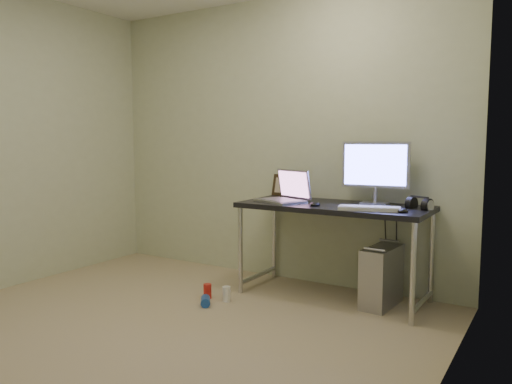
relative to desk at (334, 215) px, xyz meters
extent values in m
plane|color=tan|center=(-0.72, -1.43, -0.66)|extent=(3.50, 3.50, 0.00)
cube|color=beige|center=(-0.72, 0.32, 0.59)|extent=(3.50, 0.02, 2.50)
cube|color=beige|center=(1.03, -1.43, 0.59)|extent=(0.02, 3.50, 2.50)
cube|color=black|center=(0.00, 0.00, 0.07)|extent=(1.47, 0.64, 0.04)
cylinder|color=silver|center=(-0.69, -0.28, -0.31)|extent=(0.04, 0.04, 0.71)
cylinder|color=silver|center=(-0.69, 0.28, -0.31)|extent=(0.04, 0.04, 0.71)
cylinder|color=silver|center=(0.69, -0.28, -0.31)|extent=(0.04, 0.04, 0.71)
cylinder|color=silver|center=(0.69, 0.28, -0.31)|extent=(0.04, 0.04, 0.71)
cylinder|color=silver|center=(-0.69, 0.00, -0.58)|extent=(0.04, 0.56, 0.04)
cylinder|color=silver|center=(0.69, 0.00, -0.58)|extent=(0.04, 0.56, 0.04)
cube|color=#A3A3A7|center=(0.39, 0.01, -0.44)|extent=(0.22, 0.44, 0.45)
cylinder|color=#A8A9B0|center=(0.39, -0.17, -0.20)|extent=(0.16, 0.03, 0.02)
cylinder|color=#A8A9B0|center=(0.39, 0.19, -0.20)|extent=(0.16, 0.03, 0.02)
cylinder|color=black|center=(0.34, 0.27, -0.26)|extent=(0.01, 0.16, 0.69)
cylinder|color=black|center=(0.43, 0.25, -0.28)|extent=(0.02, 0.11, 0.71)
cylinder|color=red|center=(-0.84, -0.54, -0.61)|extent=(0.08, 0.08, 0.12)
cylinder|color=white|center=(-0.66, -0.52, -0.61)|extent=(0.08, 0.08, 0.12)
cylinder|color=#1D4BB0|center=(-0.74, -0.69, -0.63)|extent=(0.13, 0.15, 0.07)
cube|color=#A8A9B0|center=(-0.42, -0.11, 0.10)|extent=(0.44, 0.38, 0.02)
cube|color=slate|center=(-0.42, -0.11, 0.11)|extent=(0.39, 0.33, 0.00)
cube|color=#94959C|center=(-0.37, 0.03, 0.22)|extent=(0.37, 0.19, 0.24)
cube|color=#75476B|center=(-0.37, 0.02, 0.22)|extent=(0.33, 0.16, 0.21)
cube|color=#A8A9B0|center=(0.27, 0.16, 0.09)|extent=(0.22, 0.17, 0.02)
cylinder|color=#A8A9B0|center=(0.27, 0.18, 0.16)|extent=(0.03, 0.03, 0.11)
cube|color=#A8A9B0|center=(0.27, 0.17, 0.39)|extent=(0.52, 0.09, 0.36)
cube|color=#616AFF|center=(0.27, 0.15, 0.39)|extent=(0.47, 0.06, 0.31)
cube|color=silver|center=(0.35, -0.18, 0.10)|extent=(0.46, 0.25, 0.03)
ellipsoid|color=black|center=(0.58, -0.17, 0.10)|extent=(0.08, 0.11, 0.03)
ellipsoid|color=black|center=(-0.08, -0.16, 0.11)|extent=(0.08, 0.12, 0.04)
cylinder|color=black|center=(0.57, 0.07, 0.12)|extent=(0.08, 0.12, 0.11)
cylinder|color=black|center=(0.70, 0.07, 0.12)|extent=(0.08, 0.12, 0.11)
cube|color=black|center=(0.64, 0.07, 0.17)|extent=(0.14, 0.06, 0.01)
cube|color=black|center=(-0.60, 0.30, 0.18)|extent=(0.25, 0.09, 0.20)
cylinder|color=silver|center=(-0.41, 0.24, 0.13)|extent=(0.01, 0.01, 0.09)
cylinder|color=silver|center=(-0.41, 0.24, 0.18)|extent=(0.05, 0.04, 0.04)
camera|label=1|loc=(1.50, -3.62, 0.59)|focal=35.00mm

